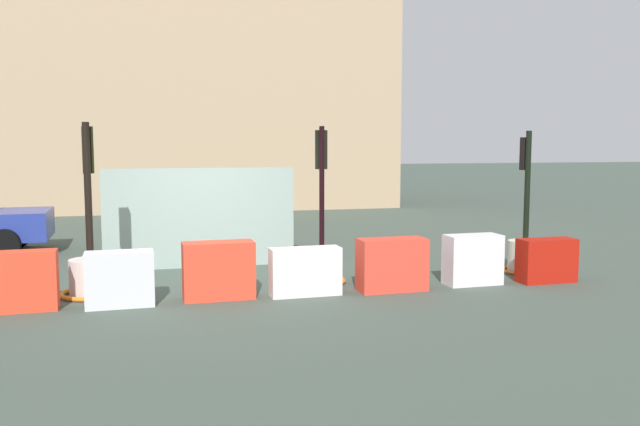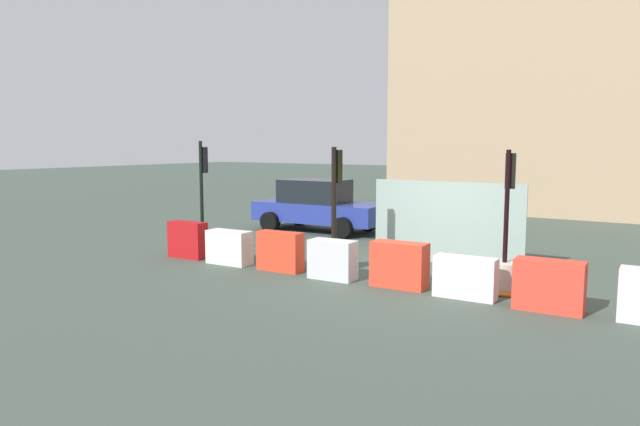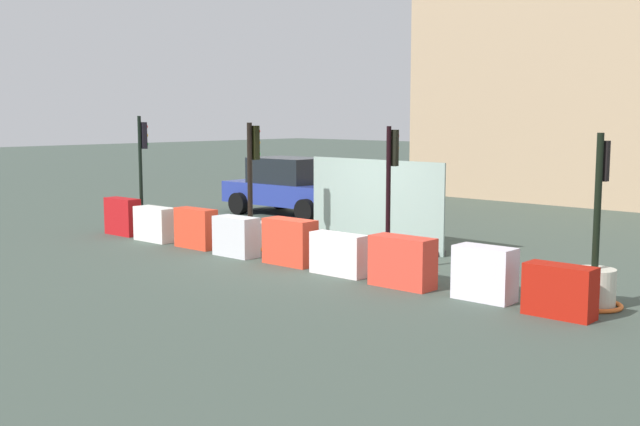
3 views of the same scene
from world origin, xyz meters
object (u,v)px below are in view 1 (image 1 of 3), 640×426
(construction_barrier_2, at_px, (19,281))
(construction_barrier_5, at_px, (305,272))
(traffic_light_3, at_px, (525,249))
(traffic_light_1, at_px, (91,267))
(construction_barrier_8, at_px, (547,260))
(traffic_light_2, at_px, (322,258))
(construction_barrier_4, at_px, (219,270))
(construction_barrier_7, at_px, (473,260))
(construction_barrier_6, at_px, (392,265))
(construction_barrier_3, at_px, (120,279))

(construction_barrier_2, relative_size, construction_barrier_5, 0.94)
(construction_barrier_2, bearing_deg, traffic_light_3, 5.50)
(traffic_light_1, xyz_separation_m, construction_barrier_8, (7.64, -0.86, -0.08))
(traffic_light_2, distance_m, construction_barrier_8, 3.94)
(construction_barrier_2, distance_m, construction_barrier_4, 2.88)
(traffic_light_3, bearing_deg, construction_barrier_2, -174.50)
(traffic_light_2, distance_m, traffic_light_3, 3.96)
(traffic_light_3, distance_m, construction_barrier_5, 4.53)
(traffic_light_1, height_order, construction_barrier_7, traffic_light_1)
(traffic_light_3, relative_size, construction_barrier_5, 2.32)
(construction_barrier_6, bearing_deg, construction_barrier_3, -179.97)
(construction_barrier_5, relative_size, construction_barrier_7, 1.17)
(construction_barrier_7, bearing_deg, construction_barrier_6, -175.09)
(construction_barrier_3, xyz_separation_m, construction_barrier_4, (1.48, 0.11, 0.04))
(construction_barrier_5, bearing_deg, traffic_light_2, 59.99)
(construction_barrier_2, height_order, construction_barrier_6, construction_barrier_2)
(construction_barrier_5, distance_m, construction_barrier_6, 1.46)
(construction_barrier_2, relative_size, construction_barrier_7, 1.10)
(construction_barrier_3, xyz_separation_m, construction_barrier_7, (5.82, 0.13, 0.02))
(traffic_light_3, relative_size, construction_barrier_2, 2.46)
(construction_barrier_3, bearing_deg, traffic_light_1, 119.79)
(construction_barrier_3, xyz_separation_m, construction_barrier_5, (2.84, 0.02, -0.03))
(traffic_light_2, distance_m, construction_barrier_6, 1.30)
(traffic_light_1, relative_size, construction_barrier_7, 2.82)
(traffic_light_2, bearing_deg, construction_barrier_2, -170.28)
(traffic_light_3, relative_size, construction_barrier_4, 2.38)
(traffic_light_1, height_order, construction_barrier_2, traffic_light_1)
(traffic_light_2, bearing_deg, traffic_light_1, -179.79)
(construction_barrier_3, height_order, construction_barrier_8, construction_barrier_3)
(construction_barrier_4, height_order, construction_barrier_8, construction_barrier_4)
(traffic_light_3, xyz_separation_m, construction_barrier_2, (-8.69, -0.84, -0.00))
(traffic_light_3, bearing_deg, construction_barrier_8, -97.69)
(traffic_light_1, distance_m, construction_barrier_2, 1.22)
(construction_barrier_5, bearing_deg, construction_barrier_4, 176.20)
(traffic_light_3, relative_size, construction_barrier_7, 2.72)
(traffic_light_3, distance_m, construction_barrier_2, 8.73)
(traffic_light_1, height_order, construction_barrier_3, traffic_light_1)
(construction_barrier_2, bearing_deg, traffic_light_1, 40.75)
(traffic_light_1, distance_m, construction_barrier_7, 6.34)
(construction_barrier_6, distance_m, construction_barrier_8, 2.86)
(traffic_light_1, xyz_separation_m, traffic_light_2, (3.81, 0.01, -0.03))
(traffic_light_3, relative_size, construction_barrier_3, 2.64)
(construction_barrier_4, distance_m, construction_barrier_8, 5.69)
(construction_barrier_3, distance_m, construction_barrier_4, 1.48)
(traffic_light_1, relative_size, construction_barrier_5, 2.41)
(construction_barrier_4, xyz_separation_m, construction_barrier_5, (1.37, -0.09, -0.06))
(traffic_light_1, height_order, construction_barrier_4, traffic_light_1)
(construction_barrier_3, relative_size, construction_barrier_7, 1.03)
(traffic_light_2, height_order, construction_barrier_5, traffic_light_2)
(traffic_light_1, bearing_deg, construction_barrier_2, -139.25)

